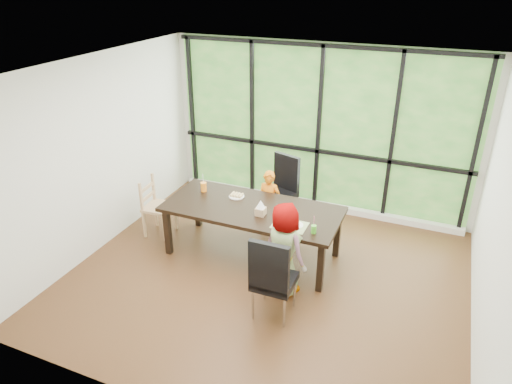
# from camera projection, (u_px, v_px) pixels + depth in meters

# --- Properties ---
(ground) EXTENTS (5.00, 5.00, 0.00)m
(ground) POSITION_uv_depth(u_px,v_px,m) (267.00, 276.00, 6.15)
(ground) COLOR black
(ground) RESTS_ON ground
(back_wall) EXTENTS (5.00, 0.00, 5.00)m
(back_wall) POSITION_uv_depth(u_px,v_px,m) (320.00, 129.00, 7.41)
(back_wall) COLOR silver
(back_wall) RESTS_ON ground
(foliage_backdrop) EXTENTS (4.80, 0.02, 2.65)m
(foliage_backdrop) POSITION_uv_depth(u_px,v_px,m) (319.00, 129.00, 7.40)
(foliage_backdrop) COLOR #26501F
(foliage_backdrop) RESTS_ON back_wall
(window_mullions) EXTENTS (4.80, 0.06, 2.65)m
(window_mullions) POSITION_uv_depth(u_px,v_px,m) (319.00, 130.00, 7.36)
(window_mullions) COLOR black
(window_mullions) RESTS_ON back_wall
(window_sill) EXTENTS (4.80, 0.12, 0.10)m
(window_sill) POSITION_uv_depth(u_px,v_px,m) (313.00, 204.00, 7.90)
(window_sill) COLOR silver
(window_sill) RESTS_ON ground
(dining_table) EXTENTS (2.47, 1.21, 0.75)m
(dining_table) POSITION_uv_depth(u_px,v_px,m) (252.00, 231.00, 6.46)
(dining_table) COLOR black
(dining_table) RESTS_ON ground
(chair_window_leather) EXTENTS (0.58, 0.58, 1.08)m
(chair_window_leather) POSITION_uv_depth(u_px,v_px,m) (279.00, 190.00, 7.25)
(chair_window_leather) COLOR black
(chair_window_leather) RESTS_ON ground
(chair_interior_leather) EXTENTS (0.47, 0.47, 1.08)m
(chair_interior_leather) POSITION_uv_depth(u_px,v_px,m) (275.00, 275.00, 5.27)
(chair_interior_leather) COLOR black
(chair_interior_leather) RESTS_ON ground
(chair_end_beech) EXTENTS (0.43, 0.45, 0.90)m
(chair_end_beech) POSITION_uv_depth(u_px,v_px,m) (159.00, 207.00, 6.94)
(chair_end_beech) COLOR tan
(chair_end_beech) RESTS_ON ground
(child_toddler) EXTENTS (0.38, 0.26, 1.02)m
(child_toddler) POSITION_uv_depth(u_px,v_px,m) (269.00, 203.00, 6.92)
(child_toddler) COLOR #CF640D
(child_toddler) RESTS_ON ground
(child_older) EXTENTS (0.70, 0.60, 1.22)m
(child_older) POSITION_uv_depth(u_px,v_px,m) (287.00, 250.00, 5.62)
(child_older) COLOR gray
(child_older) RESTS_ON ground
(placemat) EXTENTS (0.43, 0.32, 0.01)m
(placemat) POSITION_uv_depth(u_px,v_px,m) (290.00, 225.00, 5.86)
(placemat) COLOR tan
(placemat) RESTS_ON dining_table
(plate_far) EXTENTS (0.22, 0.22, 0.01)m
(plate_far) POSITION_uv_depth(u_px,v_px,m) (237.00, 196.00, 6.58)
(plate_far) COLOR white
(plate_far) RESTS_ON dining_table
(plate_near) EXTENTS (0.21, 0.21, 0.01)m
(plate_near) POSITION_uv_depth(u_px,v_px,m) (295.00, 225.00, 5.86)
(plate_near) COLOR white
(plate_near) RESTS_ON dining_table
(orange_cup) EXTENTS (0.09, 0.09, 0.14)m
(orange_cup) POSITION_uv_depth(u_px,v_px,m) (204.00, 187.00, 6.72)
(orange_cup) COLOR orange
(orange_cup) RESTS_ON dining_table
(green_cup) EXTENTS (0.07, 0.07, 0.10)m
(green_cup) POSITION_uv_depth(u_px,v_px,m) (314.00, 229.00, 5.68)
(green_cup) COLOR #51C32E
(green_cup) RESTS_ON dining_table
(tissue_box) EXTENTS (0.12, 0.12, 0.11)m
(tissue_box) POSITION_uv_depth(u_px,v_px,m) (261.00, 211.00, 6.08)
(tissue_box) COLOR tan
(tissue_box) RESTS_ON dining_table
(crepe_rolls_far) EXTENTS (0.20, 0.12, 0.04)m
(crepe_rolls_far) POSITION_uv_depth(u_px,v_px,m) (237.00, 195.00, 6.57)
(crepe_rolls_far) COLOR tan
(crepe_rolls_far) RESTS_ON plate_far
(crepe_rolls_near) EXTENTS (0.10, 0.12, 0.04)m
(crepe_rolls_near) POSITION_uv_depth(u_px,v_px,m) (295.00, 223.00, 5.85)
(crepe_rolls_near) COLOR tan
(crepe_rolls_near) RESTS_ON plate_near
(straw_white) EXTENTS (0.01, 0.04, 0.20)m
(straw_white) POSITION_uv_depth(u_px,v_px,m) (203.00, 180.00, 6.67)
(straw_white) COLOR white
(straw_white) RESTS_ON orange_cup
(straw_pink) EXTENTS (0.01, 0.04, 0.20)m
(straw_pink) POSITION_uv_depth(u_px,v_px,m) (314.00, 223.00, 5.64)
(straw_pink) COLOR pink
(straw_pink) RESTS_ON green_cup
(tissue) EXTENTS (0.12, 0.12, 0.11)m
(tissue) POSITION_uv_depth(u_px,v_px,m) (261.00, 204.00, 6.04)
(tissue) COLOR white
(tissue) RESTS_ON tissue_box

